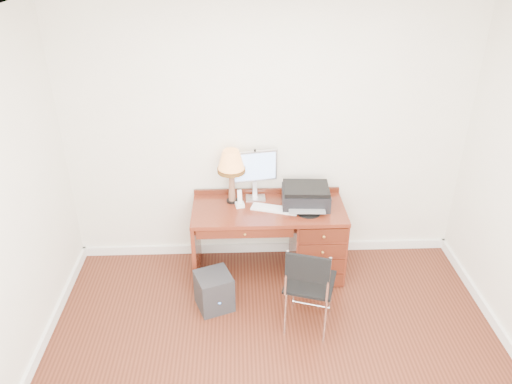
{
  "coord_description": "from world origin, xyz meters",
  "views": [
    {
      "loc": [
        -0.29,
        -2.82,
        3.22
      ],
      "look_at": [
        -0.13,
        1.2,
        1.04
      ],
      "focal_mm": 35.0,
      "sensor_mm": 36.0,
      "label": 1
    }
  ],
  "objects_px": {
    "equipment_box": "(214,291)",
    "monitor": "(255,169)",
    "phone": "(240,202)",
    "chair": "(311,281)",
    "desk": "(300,236)",
    "leg_lamp": "(231,165)",
    "printer": "(306,196)"
  },
  "relations": [
    {
      "from": "printer",
      "to": "desk",
      "type": "bearing_deg",
      "value": -131.96
    },
    {
      "from": "leg_lamp",
      "to": "chair",
      "type": "height_order",
      "value": "leg_lamp"
    },
    {
      "from": "phone",
      "to": "equipment_box",
      "type": "xyz_separation_m",
      "value": [
        -0.26,
        -0.58,
        -0.62
      ]
    },
    {
      "from": "monitor",
      "to": "equipment_box",
      "type": "relative_size",
      "value": 1.41
    },
    {
      "from": "printer",
      "to": "phone",
      "type": "xyz_separation_m",
      "value": [
        -0.65,
        -0.01,
        -0.05
      ]
    },
    {
      "from": "monitor",
      "to": "equipment_box",
      "type": "xyz_separation_m",
      "value": [
        -0.42,
        -0.76,
        -0.89
      ]
    },
    {
      "from": "printer",
      "to": "equipment_box",
      "type": "bearing_deg",
      "value": -143.8
    },
    {
      "from": "phone",
      "to": "equipment_box",
      "type": "relative_size",
      "value": 0.49
    },
    {
      "from": "printer",
      "to": "leg_lamp",
      "type": "height_order",
      "value": "leg_lamp"
    },
    {
      "from": "monitor",
      "to": "equipment_box",
      "type": "distance_m",
      "value": 1.25
    },
    {
      "from": "printer",
      "to": "leg_lamp",
      "type": "relative_size",
      "value": 0.86
    },
    {
      "from": "phone",
      "to": "monitor",
      "type": "bearing_deg",
      "value": 37.64
    },
    {
      "from": "phone",
      "to": "equipment_box",
      "type": "distance_m",
      "value": 0.89
    },
    {
      "from": "monitor",
      "to": "desk",
      "type": "bearing_deg",
      "value": -36.4
    },
    {
      "from": "monitor",
      "to": "chair",
      "type": "height_order",
      "value": "monitor"
    },
    {
      "from": "chair",
      "to": "equipment_box",
      "type": "bearing_deg",
      "value": 176.95
    },
    {
      "from": "desk",
      "to": "equipment_box",
      "type": "height_order",
      "value": "desk"
    },
    {
      "from": "desk",
      "to": "equipment_box",
      "type": "bearing_deg",
      "value": -147.57
    },
    {
      "from": "leg_lamp",
      "to": "monitor",
      "type": "bearing_deg",
      "value": 18.47
    },
    {
      "from": "printer",
      "to": "equipment_box",
      "type": "distance_m",
      "value": 1.27
    },
    {
      "from": "printer",
      "to": "equipment_box",
      "type": "xyz_separation_m",
      "value": [
        -0.91,
        -0.59,
        -0.67
      ]
    },
    {
      "from": "desk",
      "to": "leg_lamp",
      "type": "height_order",
      "value": "leg_lamp"
    },
    {
      "from": "phone",
      "to": "chair",
      "type": "distance_m",
      "value": 1.12
    },
    {
      "from": "desk",
      "to": "phone",
      "type": "xyz_separation_m",
      "value": [
        -0.6,
        0.04,
        0.39
      ]
    },
    {
      "from": "monitor",
      "to": "equipment_box",
      "type": "bearing_deg",
      "value": -128.93
    },
    {
      "from": "monitor",
      "to": "leg_lamp",
      "type": "distance_m",
      "value": 0.26
    },
    {
      "from": "monitor",
      "to": "chair",
      "type": "distance_m",
      "value": 1.29
    },
    {
      "from": "phone",
      "to": "chair",
      "type": "bearing_deg",
      "value": -67.01
    },
    {
      "from": "leg_lamp",
      "to": "printer",
      "type": "bearing_deg",
      "value": -7.32
    },
    {
      "from": "printer",
      "to": "leg_lamp",
      "type": "xyz_separation_m",
      "value": [
        -0.72,
        0.09,
        0.31
      ]
    },
    {
      "from": "equipment_box",
      "to": "monitor",
      "type": "bearing_deg",
      "value": 40.72
    },
    {
      "from": "desk",
      "to": "monitor",
      "type": "xyz_separation_m",
      "value": [
        -0.44,
        0.22,
        0.66
      ]
    }
  ]
}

